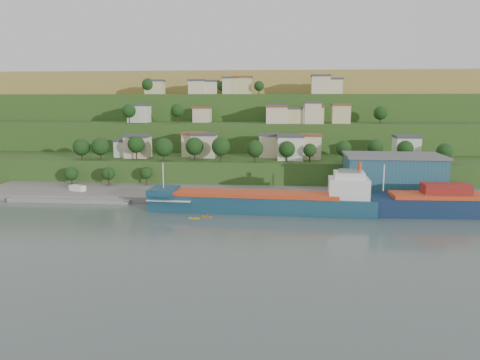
# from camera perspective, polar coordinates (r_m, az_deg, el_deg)

# --- Properties ---
(ground) EXTENTS (500.00, 500.00, 0.00)m
(ground) POSITION_cam_1_polar(r_m,az_deg,el_deg) (129.56, -0.47, -4.63)
(ground) COLOR #414F4B
(ground) RESTS_ON ground
(quay) EXTENTS (220.00, 26.00, 4.00)m
(quay) POSITION_cam_1_polar(r_m,az_deg,el_deg) (156.31, 7.93, -2.24)
(quay) COLOR slate
(quay) RESTS_ON ground
(pebble_beach) EXTENTS (40.00, 18.00, 2.40)m
(pebble_beach) POSITION_cam_1_polar(r_m,az_deg,el_deg) (165.04, -18.99, -2.04)
(pebble_beach) COLOR slate
(pebble_beach) RESTS_ON ground
(hillside) EXTENTS (360.00, 211.34, 96.00)m
(hillside) POSITION_cam_1_polar(r_m,az_deg,el_deg) (295.55, 2.96, 3.47)
(hillside) COLOR #284719
(hillside) RESTS_ON ground
(cargo_ship_near) EXTENTS (65.49, 13.17, 16.73)m
(cargo_ship_near) POSITION_cam_1_polar(r_m,az_deg,el_deg) (136.44, 3.41, -2.76)
(cargo_ship_near) COLOR #122E46
(cargo_ship_near) RESTS_ON ground
(warehouse) EXTENTS (31.18, 19.29, 12.80)m
(warehouse) POSITION_cam_1_polar(r_m,az_deg,el_deg) (160.31, 18.11, 0.74)
(warehouse) COLOR #205060
(warehouse) RESTS_ON quay
(caravan) EXTENTS (6.15, 4.52, 2.65)m
(caravan) POSITION_cam_1_polar(r_m,az_deg,el_deg) (166.48, -19.19, -1.07)
(caravan) COLOR white
(caravan) RESTS_ON pebble_beach
(dinghy) EXTENTS (4.02, 2.64, 0.75)m
(dinghy) POSITION_cam_1_polar(r_m,az_deg,el_deg) (154.77, -15.05, -2.00)
(dinghy) COLOR silver
(dinghy) RESTS_ON pebble_beach
(kayak_orange) EXTENTS (3.03, 1.48, 0.76)m
(kayak_orange) POSITION_cam_1_polar(r_m,az_deg,el_deg) (130.60, -4.07, -4.44)
(kayak_orange) COLOR #DE5E13
(kayak_orange) RESTS_ON ground
(kayak_yellow) EXTENTS (3.05, 1.18, 0.75)m
(kayak_yellow) POSITION_cam_1_polar(r_m,az_deg,el_deg) (129.45, -5.63, -4.59)
(kayak_yellow) COLOR gold
(kayak_yellow) RESTS_ON ground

